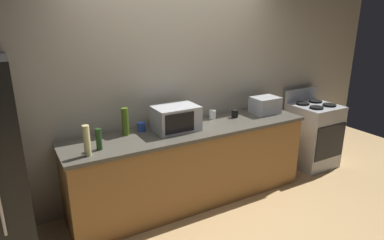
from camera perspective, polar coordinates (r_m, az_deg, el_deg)
ground_plane at (r=3.80m, az=3.12°, el=-16.15°), size 8.00×8.00×0.00m
back_wall at (r=3.94m, az=-2.99°, el=6.45°), size 6.40×0.10×2.70m
counter_run at (r=3.88m, az=-0.00°, el=-7.74°), size 2.84×0.64×0.90m
stove_range at (r=5.09m, az=19.94°, el=-2.36°), size 0.60×0.61×1.08m
microwave at (r=3.62m, az=-2.80°, el=0.30°), size 0.48×0.35×0.27m
toaster_oven at (r=4.35m, az=12.42°, el=2.50°), size 0.34×0.26×0.21m
bottle_wine at (r=3.23m, az=-15.67°, el=-3.20°), size 0.06×0.06×0.21m
bottle_vinegar at (r=3.11m, az=-17.57°, el=-3.41°), size 0.06×0.06×0.29m
bottle_olive_oil at (r=3.54m, az=-11.37°, el=-0.28°), size 0.07×0.07×0.29m
mug_black at (r=4.12m, az=7.34°, el=1.09°), size 0.08×0.08×0.09m
mug_white at (r=4.05m, az=3.53°, el=0.96°), size 0.08×0.08×0.11m
mug_blue at (r=3.66m, az=-8.68°, el=-1.15°), size 0.09×0.09×0.10m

